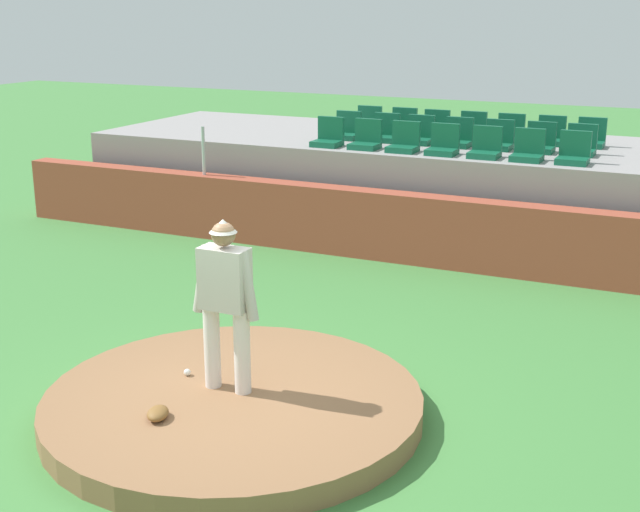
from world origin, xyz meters
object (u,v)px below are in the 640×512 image
at_px(stadium_chair_3, 443,145).
at_px(stadium_chair_16, 435,129).
at_px(stadium_chair_0, 329,137).
at_px(stadium_chair_20, 591,138).
at_px(stadium_chair_1, 366,139).
at_px(stadium_chair_9, 419,135).
at_px(stadium_chair_14, 368,124).
at_px(stadium_chair_5, 528,151).
at_px(stadium_chair_8, 385,133).
at_px(stadium_chair_13, 581,145).
at_px(stadium_chair_7, 347,130).
at_px(stadium_chair_12, 540,143).
at_px(stadium_chair_19, 551,136).
at_px(stadium_chair_17, 472,131).
at_px(stadium_chair_15, 403,126).
at_px(stadium_chair_18, 510,133).
at_px(stadium_chair_4, 486,148).
at_px(pitcher, 225,293).
at_px(stadium_chair_11, 498,140).
at_px(stadium_chair_2, 404,142).
at_px(stadium_chair_10, 458,137).
at_px(fielding_glove, 158,413).
at_px(stadium_chair_6, 574,153).

bearing_deg(stadium_chair_3, stadium_chair_16, -68.41).
relative_size(stadium_chair_0, stadium_chair_20, 1.00).
distance_m(stadium_chair_1, stadium_chair_9, 1.12).
relative_size(stadium_chair_1, stadium_chair_16, 1.00).
height_order(stadium_chair_14, stadium_chair_20, same).
relative_size(stadium_chair_1, stadium_chair_20, 1.00).
distance_m(stadium_chair_5, stadium_chair_8, 2.93).
relative_size(stadium_chair_5, stadium_chair_13, 1.00).
bearing_deg(stadium_chair_7, stadium_chair_12, 179.94).
bearing_deg(stadium_chair_7, stadium_chair_19, -165.56).
relative_size(stadium_chair_12, stadium_chair_17, 1.00).
distance_m(stadium_chair_14, stadium_chair_15, 0.72).
xyz_separation_m(stadium_chair_3, stadium_chair_18, (0.69, 1.79, 0.00)).
xyz_separation_m(stadium_chair_4, stadium_chair_9, (-1.43, 0.91, 0.00)).
xyz_separation_m(stadium_chair_3, stadium_chair_20, (2.10, 1.85, 0.00)).
bearing_deg(stadium_chair_16, pitcher, 93.99).
relative_size(stadium_chair_11, stadium_chair_14, 1.00).
height_order(stadium_chair_2, stadium_chair_17, same).
bearing_deg(stadium_chair_4, stadium_chair_13, -146.34).
relative_size(stadium_chair_1, stadium_chair_3, 1.00).
bearing_deg(stadium_chair_9, stadium_chair_10, 178.97).
distance_m(fielding_glove, stadium_chair_0, 8.00).
height_order(pitcher, stadium_chair_15, stadium_chair_15).
relative_size(stadium_chair_8, stadium_chair_10, 1.00).
distance_m(stadium_chair_6, stadium_chair_18, 2.25).
bearing_deg(stadium_chair_8, stadium_chair_0, 53.05).
distance_m(stadium_chair_8, stadium_chair_12, 2.79).
bearing_deg(stadium_chair_19, stadium_chair_20, -177.76).
distance_m(stadium_chair_10, stadium_chair_14, 2.27).
bearing_deg(stadium_chair_3, stadium_chair_6, -179.02).
bearing_deg(pitcher, stadium_chair_8, 99.31).
relative_size(stadium_chair_2, stadium_chair_15, 1.00).
bearing_deg(stadium_chair_18, stadium_chair_14, -1.04).
height_order(stadium_chair_6, stadium_chair_16, same).
xyz_separation_m(stadium_chair_6, stadium_chair_20, (-0.00, 1.81, 0.00)).
bearing_deg(stadium_chair_18, stadium_chair_10, 51.41).
distance_m(stadium_chair_9, stadium_chair_11, 1.42).
height_order(stadium_chair_2, stadium_chair_18, same).
bearing_deg(stadium_chair_20, stadium_chair_10, 24.04).
height_order(stadium_chair_5, stadium_chair_14, same).
distance_m(stadium_chair_3, stadium_chair_5, 1.40).
relative_size(fielding_glove, stadium_chair_7, 0.60).
xyz_separation_m(stadium_chair_8, stadium_chair_11, (2.08, -0.02, 0.00)).
distance_m(stadium_chair_1, stadium_chair_11, 2.27).
bearing_deg(stadium_chair_4, fielding_glove, 81.97).
relative_size(stadium_chair_3, stadium_chair_6, 1.00).
height_order(stadium_chair_15, stadium_chair_18, same).
distance_m(stadium_chair_1, stadium_chair_7, 1.17).
relative_size(stadium_chair_7, stadium_chair_13, 1.00).
distance_m(stadium_chair_5, stadium_chair_12, 0.90).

